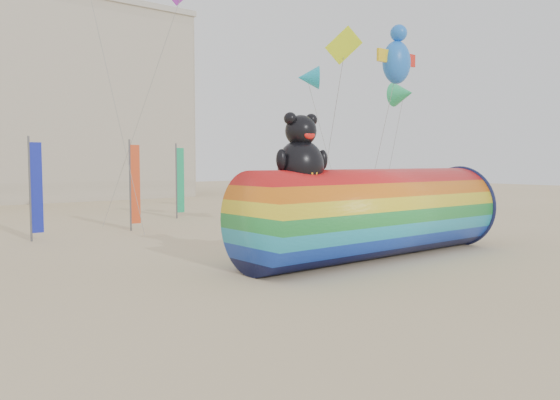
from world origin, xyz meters
TOP-DOWN VIEW (x-y plane):
  - ground at (0.00, 0.00)m, footprint 160.00×160.00m
  - windsock_assembly at (3.73, -0.59)m, footprint 12.54×3.82m
  - kite_handler at (11.74, 3.88)m, footprint 0.79×0.78m
  - fabric_bundle at (13.04, 3.07)m, footprint 2.62×1.35m
  - festival_banners at (-0.29, 15.16)m, footprint 11.53×5.47m

SIDE VIEW (x-z plane):
  - ground at x=0.00m, z-range 0.00..0.00m
  - fabric_bundle at x=13.04m, z-range -0.03..0.37m
  - kite_handler at x=11.74m, z-range 0.00..1.84m
  - windsock_assembly at x=3.73m, z-range -0.97..4.81m
  - festival_banners at x=-0.29m, z-range 0.04..5.24m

